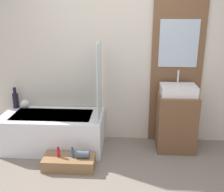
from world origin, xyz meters
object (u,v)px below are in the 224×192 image
bottle_soap_secondary (72,153)px  bottle_soap_primary (58,152)px  bathtub (53,131)px  wooden_step_bench (69,162)px  vase_round_light (25,104)px  vase_tall_dark (16,99)px  sink (178,90)px

bottle_soap_secondary → bottle_soap_primary: bearing=180.0°
bathtub → bottle_soap_secondary: bathtub is taller
wooden_step_bench → vase_round_light: 1.23m
bottle_soap_primary → wooden_step_bench: bearing=0.0°
bottle_soap_primary → bottle_soap_secondary: size_ratio=0.99×
vase_round_light → bottle_soap_primary: (0.69, -0.76, -0.37)m
vase_tall_dark → bathtub: bearing=-22.0°
bathtub → sink: sink is taller
wooden_step_bench → vase_tall_dark: 1.37m
bathtub → vase_round_light: (-0.48, 0.23, 0.33)m
vase_round_light → bottle_soap_primary: vase_round_light is taller
sink → vase_round_light: size_ratio=3.61×
bathtub → wooden_step_bench: size_ratio=2.19×
vase_round_light → bottle_soap_secondary: bearing=-41.0°
bathtub → vase_tall_dark: vase_tall_dark is taller
vase_tall_dark → bottle_soap_secondary: 1.36m
sink → vase_round_light: sink is taller
sink → bottle_soap_primary: sink is taller
vase_round_light → bottle_soap_secondary: 1.21m
bottle_soap_secondary → wooden_step_bench: bearing=180.0°
sink → bottle_soap_secondary: (-1.39, -0.62, -0.68)m
bottle_soap_primary → vase_round_light: bearing=132.3°
wooden_step_bench → sink: 1.77m
wooden_step_bench → bottle_soap_secondary: bottle_soap_secondary is taller
wooden_step_bench → vase_round_light: vase_round_light is taller
bathtub → wooden_step_bench: (0.34, -0.53, -0.19)m
bathtub → wooden_step_bench: bearing=-57.2°
wooden_step_bench → sink: sink is taller
sink → bottle_soap_secondary: sink is taller
vase_tall_dark → bottle_soap_secondary: (1.02, -0.78, -0.44)m
bottle_soap_primary → bottle_soap_secondary: (0.18, 0.00, 0.00)m
vase_round_light → bottle_soap_primary: size_ratio=0.97×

